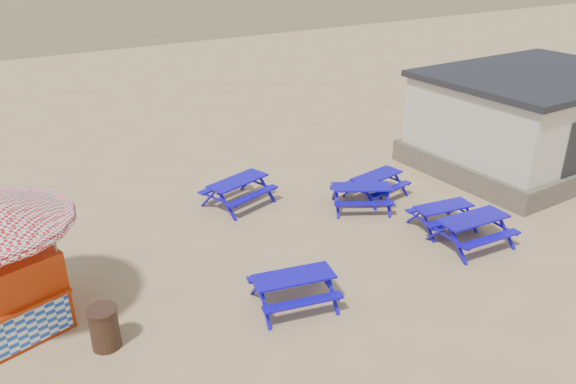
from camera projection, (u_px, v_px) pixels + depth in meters
ground at (287, 260)px, 13.62m from camera, size 400.00×400.00×0.00m
picnic_table_blue_a at (238, 192)px, 16.32m from camera, size 2.16×1.91×0.77m
picnic_table_blue_b at (361, 197)px, 16.08m from camera, size 2.12×2.01×0.70m
picnic_table_blue_c at (376, 186)px, 16.83m from camera, size 1.84×1.57×0.70m
picnic_table_blue_d at (294, 290)px, 11.84m from camera, size 1.99×1.74×0.72m
picnic_table_blue_e at (443, 217)px, 15.01m from camera, size 1.76×1.52×0.66m
picnic_table_blue_f at (472, 231)px, 14.16m from camera, size 1.97×1.64×0.77m
litter_bin at (104, 328)px, 10.58m from camera, size 0.59×0.59×0.86m
amenity_block at (532, 118)px, 18.92m from camera, size 7.40×5.40×3.15m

